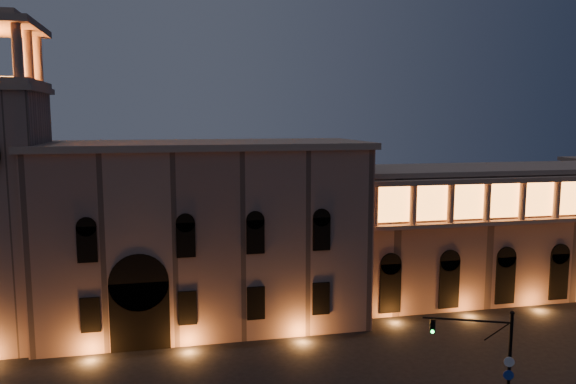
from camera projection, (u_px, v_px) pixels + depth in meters
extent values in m
cube|color=#886659|center=(205.00, 236.00, 54.17)|extent=(30.00, 12.00, 17.00)
cube|color=gray|center=(203.00, 145.00, 53.01)|extent=(30.80, 12.80, 0.60)
cube|color=black|center=(140.00, 314.00, 48.39)|extent=(5.00, 1.40, 6.00)
cylinder|color=black|center=(139.00, 281.00, 47.99)|extent=(5.00, 1.40, 5.00)
cube|color=orange|center=(140.00, 317.00, 48.22)|extent=(4.20, 0.20, 5.00)
cylinder|color=gray|center=(17.00, 51.00, 44.22)|extent=(0.76, 0.76, 4.20)
cylinder|color=gray|center=(38.00, 60.00, 51.57)|extent=(0.76, 0.76, 4.20)
cylinder|color=gray|center=(28.00, 56.00, 47.89)|extent=(0.76, 0.76, 4.20)
cube|color=#836154|center=(506.00, 232.00, 63.52)|extent=(40.00, 10.00, 14.00)
cube|color=gray|center=(509.00, 168.00, 62.57)|extent=(40.60, 10.60, 0.50)
cube|color=gray|center=(539.00, 221.00, 57.90)|extent=(40.00, 1.20, 0.40)
cube|color=gray|center=(541.00, 179.00, 57.33)|extent=(40.00, 1.40, 0.50)
cube|color=orange|center=(536.00, 199.00, 58.14)|extent=(38.00, 0.15, 3.60)
cylinder|color=gray|center=(375.00, 205.00, 53.78)|extent=(0.70, 0.70, 4.00)
cylinder|color=gray|center=(413.00, 204.00, 54.63)|extent=(0.70, 0.70, 4.00)
cylinder|color=gray|center=(451.00, 203.00, 55.48)|extent=(0.70, 0.70, 4.00)
cylinder|color=gray|center=(487.00, 201.00, 56.33)|extent=(0.70, 0.70, 4.00)
cylinder|color=gray|center=(523.00, 200.00, 57.18)|extent=(0.70, 0.70, 4.00)
cylinder|color=gray|center=(557.00, 199.00, 58.03)|extent=(0.70, 0.70, 4.00)
cylinder|color=black|center=(509.00, 372.00, 35.53)|extent=(0.22, 0.22, 7.64)
sphere|color=black|center=(512.00, 313.00, 35.02)|extent=(0.31, 0.31, 0.31)
cylinder|color=black|center=(466.00, 320.00, 35.60)|extent=(5.08, 2.24, 0.13)
cube|color=black|center=(432.00, 326.00, 36.04)|extent=(0.42, 0.41, 0.93)
cylinder|color=#0CE53F|center=(432.00, 332.00, 35.91)|extent=(0.22, 0.16, 0.20)
cylinder|color=silver|center=(509.00, 362.00, 35.29)|extent=(0.62, 0.29, 0.66)
cylinder|color=navy|center=(508.00, 375.00, 35.41)|extent=(0.62, 0.29, 0.66)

